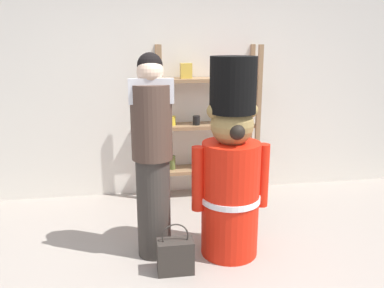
# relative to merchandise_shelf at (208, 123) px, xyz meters

# --- Properties ---
(back_wall) EXTENTS (6.40, 0.12, 2.60)m
(back_wall) POSITION_rel_merchandise_shelf_xyz_m (-0.36, 0.22, 0.42)
(back_wall) COLOR silver
(back_wall) RESTS_ON ground_plane
(merchandise_shelf) EXTENTS (1.19, 0.35, 1.79)m
(merchandise_shelf) POSITION_rel_merchandise_shelf_xyz_m (0.00, 0.00, 0.00)
(merchandise_shelf) COLOR #93704C
(merchandise_shelf) RESTS_ON ground_plane
(teddy_bear_guard) EXTENTS (0.67, 0.51, 1.71)m
(teddy_bear_guard) POSITION_rel_merchandise_shelf_xyz_m (-0.07, -1.40, -0.12)
(teddy_bear_guard) COLOR red
(teddy_bear_guard) RESTS_ON ground_plane
(person_shopper) EXTENTS (0.36, 0.34, 1.74)m
(person_shopper) POSITION_rel_merchandise_shelf_xyz_m (-0.73, -1.32, 0.02)
(person_shopper) COLOR #38332D
(person_shopper) RESTS_ON ground_plane
(shopping_bag) EXTENTS (0.29, 0.16, 0.43)m
(shopping_bag) POSITION_rel_merchandise_shelf_xyz_m (-0.58, -1.64, -0.74)
(shopping_bag) COLOR #332D28
(shopping_bag) RESTS_ON ground_plane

